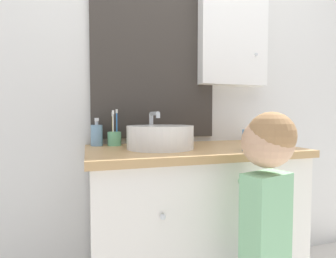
{
  "coord_description": "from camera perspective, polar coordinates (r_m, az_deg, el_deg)",
  "views": [
    {
      "loc": [
        -0.52,
        -0.95,
        1.0
      ],
      "look_at": [
        -0.15,
        0.26,
        0.94
      ],
      "focal_mm": 28.0,
      "sensor_mm": 36.0,
      "label": 1
    }
  ],
  "objects": [
    {
      "name": "teddy_bear",
      "position": [
        1.53,
        21.38,
        -0.86
      ],
      "size": [
        0.08,
        0.07,
        0.15
      ],
      "color": "orange",
      "rests_on": "vanity_counter"
    },
    {
      "name": "sink_basin",
      "position": [
        1.31,
        -1.71,
        -1.64
      ],
      "size": [
        0.33,
        0.38,
        0.19
      ],
      "color": "white",
      "rests_on": "vanity_counter"
    },
    {
      "name": "wall_back",
      "position": [
        1.68,
        1.81,
        12.26
      ],
      "size": [
        3.2,
        0.18,
        2.5
      ],
      "color": "silver",
      "rests_on": "ground_plane"
    },
    {
      "name": "drinking_cup",
      "position": [
        1.28,
        17.3,
        -2.35
      ],
      "size": [
        0.06,
        0.06,
        0.1
      ],
      "primitive_type": "cylinder",
      "color": "#4789D1",
      "rests_on": "vanity_counter"
    },
    {
      "name": "child_figure",
      "position": [
        1.08,
        20.59,
        -15.43
      ],
      "size": [
        0.2,
        0.48,
        1.02
      ],
      "color": "slate",
      "rests_on": "ground_plane"
    },
    {
      "name": "vanity_counter",
      "position": [
        1.48,
        5.21,
        -20.24
      ],
      "size": [
        1.07,
        0.58,
        0.84
      ],
      "color": "silver",
      "rests_on": "ground_plane"
    },
    {
      "name": "toothbrush_holder",
      "position": [
        1.47,
        -11.59,
        -1.81
      ],
      "size": [
        0.07,
        0.07,
        0.2
      ],
      "color": "#66B27F",
      "rests_on": "vanity_counter"
    },
    {
      "name": "soap_dispenser",
      "position": [
        1.48,
        -15.26,
        -1.22
      ],
      "size": [
        0.06,
        0.06,
        0.15
      ],
      "color": "#6B93B2",
      "rests_on": "vanity_counter"
    }
  ]
}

